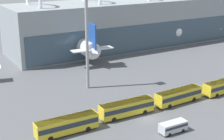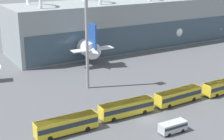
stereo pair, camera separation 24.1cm
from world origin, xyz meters
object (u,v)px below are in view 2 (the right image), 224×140
at_px(shuttle_bus_1, 126,107).
at_px(shuttle_bus_3, 224,86).
at_px(airliner_at_gate_far, 76,42).
at_px(service_van_foreground, 173,126).
at_px(airliner_parked_remote, 179,25).
at_px(floodlight_mast, 87,31).
at_px(shuttle_bus_2, 178,95).
at_px(shuttle_bus_0, 66,124).

distance_m(shuttle_bus_1, shuttle_bus_3, 27.70).
height_order(airliner_at_gate_far, shuttle_bus_1, airliner_at_gate_far).
bearing_deg(airliner_at_gate_far, service_van_foreground, 176.19).
bearing_deg(airliner_parked_remote, service_van_foreground, 3.78).
bearing_deg(shuttle_bus_1, airliner_parked_remote, 43.19).
bearing_deg(floodlight_mast, service_van_foreground, -84.42).
distance_m(shuttle_bus_2, shuttle_bus_3, 13.86).
bearing_deg(floodlight_mast, shuttle_bus_2, -55.62).
distance_m(airliner_parked_remote, shuttle_bus_1, 82.38).
height_order(shuttle_bus_1, floodlight_mast, floodlight_mast).
height_order(shuttle_bus_0, floodlight_mast, floodlight_mast).
relative_size(shuttle_bus_0, floodlight_mast, 0.45).
bearing_deg(shuttle_bus_0, shuttle_bus_3, 0.30).
height_order(shuttle_bus_1, shuttle_bus_3, same).
height_order(airliner_at_gate_far, floodlight_mast, floodlight_mast).
bearing_deg(shuttle_bus_3, shuttle_bus_2, 174.83).
bearing_deg(airliner_parked_remote, shuttle_bus_1, -3.00).
relative_size(airliner_parked_remote, floodlight_mast, 1.05).
height_order(airliner_parked_remote, shuttle_bus_0, airliner_parked_remote).
bearing_deg(floodlight_mast, airliner_at_gate_far, 70.50).
distance_m(airliner_parked_remote, shuttle_bus_0, 93.68).
relative_size(shuttle_bus_1, shuttle_bus_3, 1.00).
distance_m(airliner_parked_remote, shuttle_bus_3, 65.15).
xyz_separation_m(airliner_at_gate_far, airliner_parked_remote, (50.57, 5.09, 0.43)).
xyz_separation_m(shuttle_bus_0, shuttle_bus_2, (27.68, 0.48, 0.00)).
bearing_deg(shuttle_bus_0, service_van_foreground, -28.81).
bearing_deg(shuttle_bus_1, service_van_foreground, -69.70).
relative_size(shuttle_bus_0, shuttle_bus_2, 1.00).
xyz_separation_m(airliner_parked_remote, shuttle_bus_0, (-75.72, -55.05, -3.51)).
distance_m(shuttle_bus_3, floodlight_mast, 36.08).
bearing_deg(airliner_parked_remote, shuttle_bus_3, 14.04).
bearing_deg(shuttle_bus_2, airliner_at_gate_far, 90.86).
bearing_deg(floodlight_mast, airliner_parked_remote, 29.93).
height_order(shuttle_bus_0, service_van_foreground, shuttle_bus_0).
relative_size(airliner_at_gate_far, shuttle_bus_0, 3.17).
relative_size(airliner_parked_remote, shuttle_bus_1, 2.31).
bearing_deg(airliner_parked_remote, shuttle_bus_2, 4.40).
bearing_deg(floodlight_mast, shuttle_bus_0, -126.16).
bearing_deg(shuttle_bus_2, floodlight_mast, 122.32).
bearing_deg(shuttle_bus_3, shuttle_bus_0, 177.59).
relative_size(shuttle_bus_1, service_van_foreground, 2.18).
height_order(airliner_at_gate_far, shuttle_bus_0, airliner_at_gate_far).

